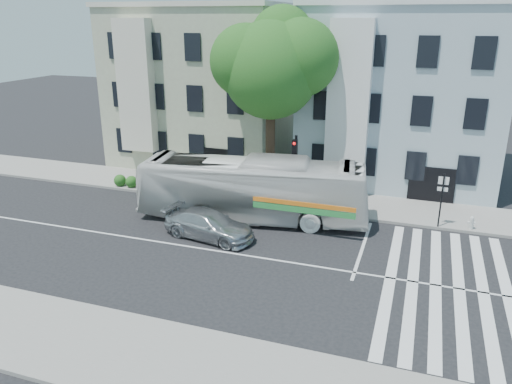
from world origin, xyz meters
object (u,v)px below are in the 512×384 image
at_px(bus, 253,189).
at_px(fire_hydrant, 471,222).
at_px(traffic_signal, 295,163).
at_px(sedan, 209,225).

bearing_deg(bus, fire_hydrant, -87.68).
distance_m(bus, traffic_signal, 2.78).
height_order(sedan, traffic_signal, traffic_signal).
bearing_deg(traffic_signal, bus, -139.65).
relative_size(sedan, traffic_signal, 1.08).
relative_size(traffic_signal, fire_hydrant, 6.30).
relative_size(bus, fire_hydrant, 17.70).
relative_size(bus, sedan, 2.60).
height_order(sedan, fire_hydrant, sedan).
bearing_deg(sedan, bus, -12.52).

